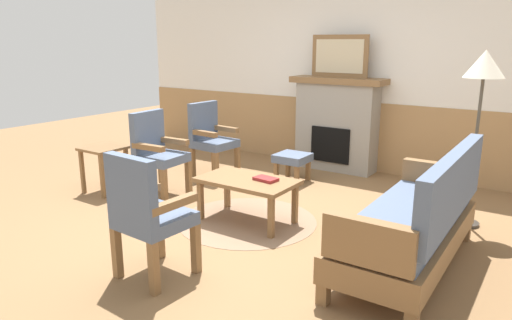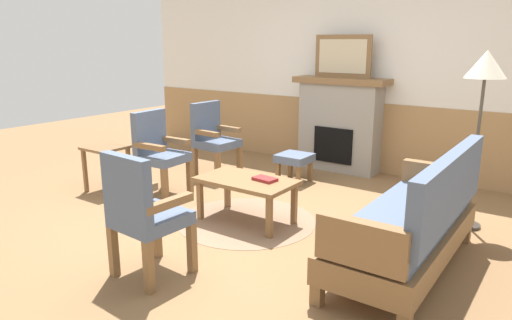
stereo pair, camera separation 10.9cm
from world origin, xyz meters
name	(u,v)px [view 2 (the right image)]	position (x,y,z in m)	size (l,w,h in m)	color
ground_plane	(236,219)	(0.00, 0.00, 0.00)	(14.00, 14.00, 0.00)	olive
wall_back	(350,74)	(0.00, 2.60, 1.31)	(7.20, 0.14, 2.70)	white
fireplace	(340,124)	(0.00, 2.35, 0.65)	(1.30, 0.44, 1.28)	gray
framed_picture	(343,56)	(0.00, 2.35, 1.56)	(0.80, 0.04, 0.56)	brown
couch	(411,223)	(1.77, -0.08, 0.40)	(0.70, 1.80, 0.98)	brown
coffee_table	(246,184)	(0.11, 0.03, 0.39)	(0.96, 0.56, 0.44)	brown
round_rug	(247,220)	(0.11, 0.03, 0.00)	(1.39, 1.39, 0.01)	#896B51
book_on_table	(265,179)	(0.29, 0.09, 0.46)	(0.23, 0.14, 0.03)	maroon
footstool	(294,160)	(-0.20, 1.49, 0.28)	(0.40, 0.40, 0.36)	brown
armchair_near_fireplace	(158,149)	(-1.23, 0.13, 0.54)	(0.50, 0.50, 0.98)	brown
armchair_by_window_left	(213,136)	(-1.23, 1.10, 0.54)	(0.51, 0.51, 0.98)	brown
armchair_front_left	(143,210)	(0.17, -1.33, 0.54)	(0.51, 0.51, 0.98)	brown
side_table	(106,156)	(-1.84, -0.14, 0.43)	(0.44, 0.44, 0.55)	brown
floor_lamp_by_couch	(485,76)	(1.95, 1.16, 1.45)	(0.36, 0.36, 1.68)	#332D28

